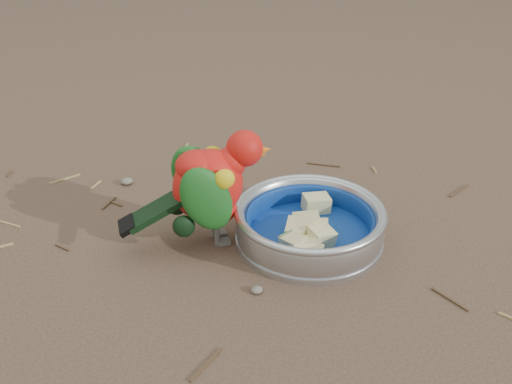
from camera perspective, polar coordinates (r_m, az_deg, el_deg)
name	(u,v)px	position (r m, az deg, el deg)	size (l,w,h in m)	color
ground	(259,242)	(0.92, 0.27, -5.00)	(60.00, 60.00, 0.00)	brown
food_bowl	(309,237)	(0.93, 5.30, -4.46)	(0.24, 0.24, 0.02)	#B2B2BA
bowl_wall	(310,221)	(0.91, 5.39, -2.89)	(0.24, 0.24, 0.04)	#B2B2BA
fruit_wedges	(309,225)	(0.91, 5.37, -3.26)	(0.14, 0.14, 0.03)	beige
lory_parrot	(211,193)	(0.88, -4.52, -0.06)	(0.10, 0.22, 0.18)	red
ground_debris	(235,233)	(0.94, -2.14, -4.11)	(0.90, 0.80, 0.01)	#A08B51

